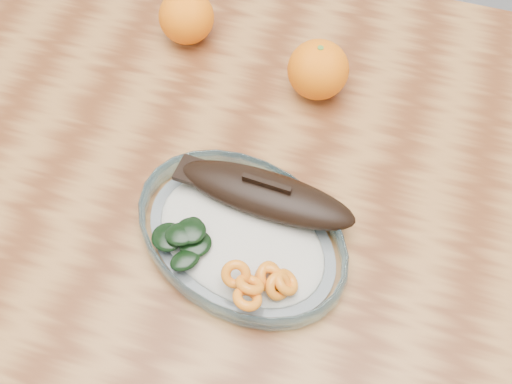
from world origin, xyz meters
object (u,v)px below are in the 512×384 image
plated_meal (242,232)px  orange_left (186,17)px  dining_table (233,204)px  orange_right (318,70)px

plated_meal → orange_left: bearing=142.2°
dining_table → orange_left: bearing=123.3°
orange_right → orange_left: bearing=167.2°
dining_table → orange_left: orange_left is taller
orange_left → orange_right: orange_right is taller
plated_meal → dining_table: bearing=136.9°
dining_table → orange_right: 0.22m
dining_table → orange_left: size_ratio=15.03×
orange_left → orange_right: 0.21m
dining_table → orange_right: bearing=63.9°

